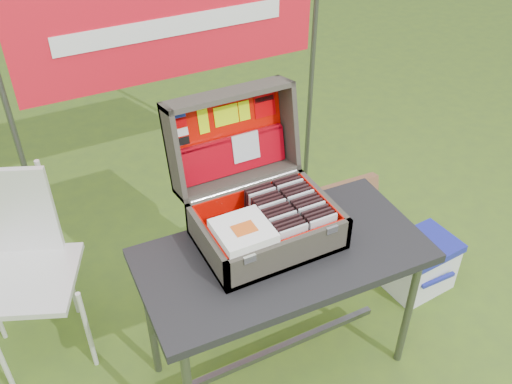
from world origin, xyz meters
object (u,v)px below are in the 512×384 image
table (281,313)px  cardboard_box (349,212)px  suitcase (261,182)px  cooler (420,265)px  chair (27,282)px

table → cardboard_box: size_ratio=2.96×
table → cardboard_box: bearing=39.6°
suitcase → cooler: (0.96, -0.04, -0.85)m
cooler → cardboard_box: size_ratio=0.89×
table → cardboard_box: 1.04m
suitcase → chair: size_ratio=0.58×
table → cooler: table is taller
suitcase → chair: bearing=155.3°
table → cooler: 0.97m
table → suitcase: suitcase is taller
table → cardboard_box: (0.82, 0.63, -0.17)m
suitcase → table: bearing=-80.5°
chair → cardboard_box: bearing=23.8°
suitcase → cardboard_box: (0.84, 0.47, -0.81)m
table → chair: bearing=150.9°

